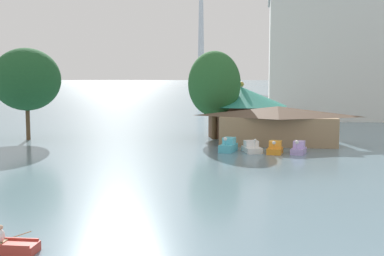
{
  "coord_description": "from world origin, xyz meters",
  "views": [
    {
      "loc": [
        8.51,
        -17.39,
        8.1
      ],
      "look_at": [
        2.16,
        27.64,
        3.42
      ],
      "focal_mm": 47.34,
      "sensor_mm": 36.0,
      "label": 1
    }
  ],
  "objects_px": {
    "boathouse": "(278,124)",
    "pedal_boat_lavender": "(299,149)",
    "shoreline_tree_tall_left": "(27,79)",
    "pedal_boat_white": "(252,148)",
    "pedal_boat_cyan": "(228,146)",
    "green_roof_pavilion": "(241,108)",
    "pedal_boat_orange": "(275,149)",
    "background_building_block": "(366,56)",
    "shoreline_tree_mid": "(214,84)"
  },
  "relations": [
    {
      "from": "boathouse",
      "to": "pedal_boat_lavender",
      "type": "bearing_deg",
      "value": -73.97
    },
    {
      "from": "shoreline_tree_tall_left",
      "to": "pedal_boat_lavender",
      "type": "bearing_deg",
      "value": -11.84
    },
    {
      "from": "pedal_boat_white",
      "to": "pedal_boat_lavender",
      "type": "distance_m",
      "value": 4.92
    },
    {
      "from": "pedal_boat_cyan",
      "to": "green_roof_pavilion",
      "type": "relative_size",
      "value": 0.26
    },
    {
      "from": "pedal_boat_cyan",
      "to": "green_roof_pavilion",
      "type": "distance_m",
      "value": 14.41
    },
    {
      "from": "pedal_boat_orange",
      "to": "background_building_block",
      "type": "bearing_deg",
      "value": 168.11
    },
    {
      "from": "pedal_boat_white",
      "to": "pedal_boat_orange",
      "type": "bearing_deg",
      "value": 53.81
    },
    {
      "from": "pedal_boat_lavender",
      "to": "shoreline_tree_mid",
      "type": "relative_size",
      "value": 0.25
    },
    {
      "from": "pedal_boat_lavender",
      "to": "background_building_block",
      "type": "xyz_separation_m",
      "value": [
        15.68,
        47.87,
        11.33
      ]
    },
    {
      "from": "pedal_boat_orange",
      "to": "green_roof_pavilion",
      "type": "height_order",
      "value": "green_roof_pavilion"
    },
    {
      "from": "pedal_boat_white",
      "to": "green_roof_pavilion",
      "type": "distance_m",
      "value": 14.53
    },
    {
      "from": "green_roof_pavilion",
      "to": "pedal_boat_white",
      "type": "bearing_deg",
      "value": -82.8
    },
    {
      "from": "boathouse",
      "to": "shoreline_tree_mid",
      "type": "height_order",
      "value": "shoreline_tree_mid"
    },
    {
      "from": "pedal_boat_white",
      "to": "boathouse",
      "type": "relative_size",
      "value": 0.22
    },
    {
      "from": "boathouse",
      "to": "shoreline_tree_tall_left",
      "type": "xyz_separation_m",
      "value": [
        -31.38,
        -0.05,
        5.31
      ]
    },
    {
      "from": "pedal_boat_orange",
      "to": "shoreline_tree_mid",
      "type": "distance_m",
      "value": 15.29
    },
    {
      "from": "green_roof_pavilion",
      "to": "shoreline_tree_tall_left",
      "type": "height_order",
      "value": "shoreline_tree_tall_left"
    },
    {
      "from": "pedal_boat_lavender",
      "to": "shoreline_tree_tall_left",
      "type": "relative_size",
      "value": 0.25
    },
    {
      "from": "green_roof_pavilion",
      "to": "background_building_block",
      "type": "xyz_separation_m",
      "value": [
        22.35,
        33.45,
        7.99
      ]
    },
    {
      "from": "background_building_block",
      "to": "pedal_boat_lavender",
      "type": "bearing_deg",
      "value": -108.13
    },
    {
      "from": "pedal_boat_white",
      "to": "green_roof_pavilion",
      "type": "relative_size",
      "value": 0.26
    },
    {
      "from": "boathouse",
      "to": "pedal_boat_white",
      "type": "bearing_deg",
      "value": -113.34
    },
    {
      "from": "pedal_boat_white",
      "to": "shoreline_tree_tall_left",
      "type": "relative_size",
      "value": 0.27
    },
    {
      "from": "pedal_boat_white",
      "to": "pedal_boat_lavender",
      "type": "relative_size",
      "value": 1.11
    },
    {
      "from": "pedal_boat_cyan",
      "to": "background_building_block",
      "type": "bearing_deg",
      "value": 166.05
    },
    {
      "from": "green_roof_pavilion",
      "to": "shoreline_tree_mid",
      "type": "height_order",
      "value": "shoreline_tree_mid"
    },
    {
      "from": "background_building_block",
      "to": "shoreline_tree_tall_left",
      "type": "bearing_deg",
      "value": -140.22
    },
    {
      "from": "pedal_boat_cyan",
      "to": "pedal_boat_orange",
      "type": "bearing_deg",
      "value": 92.45
    },
    {
      "from": "pedal_boat_lavender",
      "to": "green_roof_pavilion",
      "type": "xyz_separation_m",
      "value": [
        -6.67,
        14.42,
        3.33
      ]
    },
    {
      "from": "shoreline_tree_tall_left",
      "to": "pedal_boat_orange",
      "type": "bearing_deg",
      "value": -13.51
    },
    {
      "from": "pedal_boat_orange",
      "to": "pedal_boat_lavender",
      "type": "distance_m",
      "value": 2.49
    },
    {
      "from": "pedal_boat_orange",
      "to": "pedal_boat_lavender",
      "type": "xyz_separation_m",
      "value": [
        2.45,
        0.43,
        -0.01
      ]
    },
    {
      "from": "pedal_boat_orange",
      "to": "shoreline_tree_mid",
      "type": "height_order",
      "value": "shoreline_tree_mid"
    },
    {
      "from": "pedal_boat_lavender",
      "to": "boathouse",
      "type": "xyz_separation_m",
      "value": [
        -2.03,
        7.06,
        1.84
      ]
    },
    {
      "from": "boathouse",
      "to": "shoreline_tree_mid",
      "type": "distance_m",
      "value": 10.12
    },
    {
      "from": "green_roof_pavilion",
      "to": "background_building_block",
      "type": "height_order",
      "value": "background_building_block"
    },
    {
      "from": "boathouse",
      "to": "background_building_block",
      "type": "bearing_deg",
      "value": 66.55
    },
    {
      "from": "shoreline_tree_tall_left",
      "to": "shoreline_tree_mid",
      "type": "height_order",
      "value": "shoreline_tree_tall_left"
    },
    {
      "from": "pedal_boat_cyan",
      "to": "pedal_boat_lavender",
      "type": "distance_m",
      "value": 7.41
    },
    {
      "from": "pedal_boat_cyan",
      "to": "pedal_boat_white",
      "type": "bearing_deg",
      "value": 102.06
    },
    {
      "from": "green_roof_pavilion",
      "to": "background_building_block",
      "type": "distance_m",
      "value": 41.02
    },
    {
      "from": "shoreline_tree_mid",
      "to": "pedal_boat_cyan",
      "type": "bearing_deg",
      "value": -76.48
    },
    {
      "from": "pedal_boat_lavender",
      "to": "shoreline_tree_tall_left",
      "type": "distance_m",
      "value": 34.88
    },
    {
      "from": "pedal_boat_orange",
      "to": "shoreline_tree_tall_left",
      "type": "bearing_deg",
      "value": -94.82
    },
    {
      "from": "pedal_boat_white",
      "to": "shoreline_tree_tall_left",
      "type": "xyz_separation_m",
      "value": [
        -28.51,
        6.6,
        7.2
      ]
    },
    {
      "from": "pedal_boat_cyan",
      "to": "background_building_block",
      "type": "xyz_separation_m",
      "value": [
        23.08,
        47.47,
        11.25
      ]
    },
    {
      "from": "green_roof_pavilion",
      "to": "shoreline_tree_tall_left",
      "type": "distance_m",
      "value": 28.01
    },
    {
      "from": "pedal_boat_orange",
      "to": "boathouse",
      "type": "distance_m",
      "value": 7.73
    },
    {
      "from": "pedal_boat_cyan",
      "to": "shoreline_tree_mid",
      "type": "distance_m",
      "value": 12.82
    },
    {
      "from": "shoreline_tree_tall_left",
      "to": "shoreline_tree_mid",
      "type": "bearing_deg",
      "value": 10.01
    }
  ]
}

